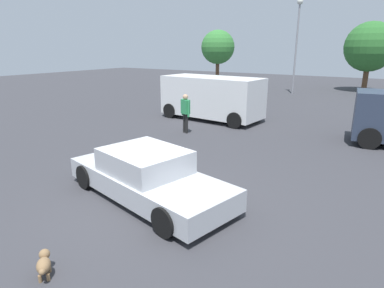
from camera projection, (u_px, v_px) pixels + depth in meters
The scene contains 8 objects.
ground_plane at pixel (155, 199), 8.12m from camera, with size 80.00×80.00×0.00m, color #38383D.
sedan_foreground at pixel (147, 176), 8.06m from camera, with size 4.95×2.75×1.23m.
dog at pixel (44, 263), 5.34m from camera, with size 0.48×0.42×0.37m.
van_white at pixel (211, 97), 16.79m from camera, with size 5.32×2.61×2.19m.
pedestrian at pixel (185, 110), 14.13m from camera, with size 0.53×0.38×1.70m.
light_post_near at pixel (297, 32), 25.25m from camera, with size 0.44×0.44×7.16m.
tree_back_left at pixel (218, 47), 28.07m from camera, with size 2.86×2.86×5.08m.
tree_back_right at pixel (370, 47), 27.02m from camera, with size 4.06×4.06×5.70m.
Camera 1 is at (4.80, -5.71, 3.62)m, focal length 30.54 mm.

